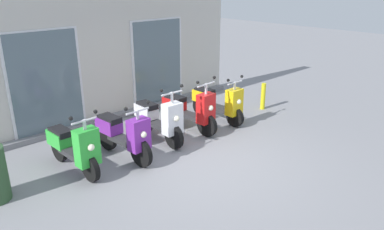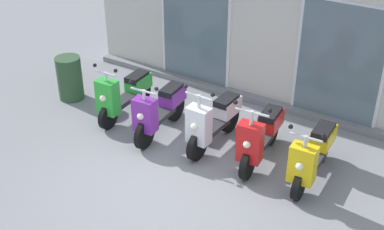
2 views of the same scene
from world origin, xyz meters
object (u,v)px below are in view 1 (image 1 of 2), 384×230
object	(u,v)px
scooter_yellow	(218,102)
scooter_white	(159,119)
scooter_purple	(123,134)
curb_bollard	(263,96)
scooter_red	(190,110)
scooter_green	(74,147)

from	to	relation	value
scooter_yellow	scooter_white	bearing A→B (deg)	179.13
scooter_purple	curb_bollard	size ratio (longest dim) A/B	2.29
scooter_red	scooter_yellow	bearing A→B (deg)	-1.90
scooter_purple	scooter_red	bearing A→B (deg)	5.27
scooter_white	scooter_yellow	world-z (taller)	scooter_white
scooter_red	scooter_yellow	distance (m)	0.90
scooter_green	scooter_yellow	xyz separation A→B (m)	(3.69, -0.01, -0.01)
scooter_red	curb_bollard	bearing A→B (deg)	-5.92
scooter_white	curb_bollard	distance (m)	3.28
scooter_red	scooter_yellow	size ratio (longest dim) A/B	1.02
scooter_green	scooter_white	size ratio (longest dim) A/B	1.00
scooter_red	scooter_yellow	xyz separation A→B (m)	(0.90, -0.03, -0.01)
scooter_green	scooter_red	distance (m)	2.79
scooter_purple	scooter_white	size ratio (longest dim) A/B	1.02
scooter_purple	scooter_red	xyz separation A→B (m)	(1.86, 0.17, -0.01)
curb_bollard	scooter_red	bearing A→B (deg)	174.08
scooter_green	scooter_yellow	size ratio (longest dim) A/B	1.00
scooter_green	curb_bollard	xyz separation A→B (m)	(5.18, -0.23, -0.13)
scooter_yellow	curb_bollard	distance (m)	1.51
curb_bollard	scooter_purple	bearing A→B (deg)	178.98
scooter_green	scooter_purple	world-z (taller)	scooter_green
scooter_purple	scooter_white	world-z (taller)	scooter_white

